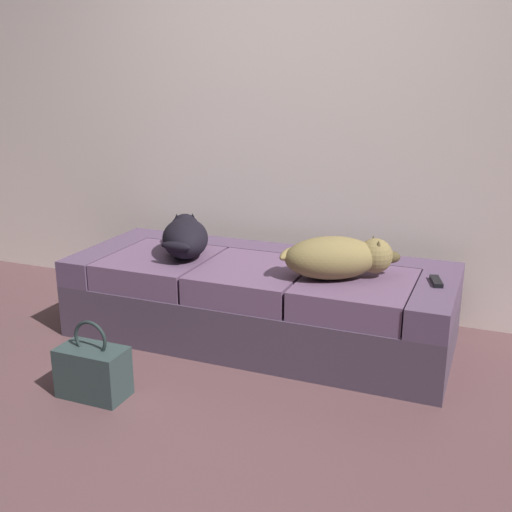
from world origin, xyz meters
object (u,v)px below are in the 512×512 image
at_px(couch, 259,300).
at_px(dog_dark, 185,236).
at_px(dog_tan, 339,257).
at_px(tv_remote, 436,281).
at_px(handbag, 93,371).

bearing_deg(couch, dog_dark, -178.72).
distance_m(dog_dark, dog_tan, 0.94).
relative_size(dog_dark, dog_tan, 0.96).
height_order(couch, tv_remote, tv_remote).
bearing_deg(tv_remote, handbag, -163.32).
relative_size(tv_remote, handbag, 0.40).
height_order(tv_remote, handbag, tv_remote).
bearing_deg(dog_tan, couch, 168.10).
distance_m(dog_dark, tv_remote, 1.41).
xyz_separation_m(dog_tan, handbag, (-0.94, -0.82, -0.43)).
bearing_deg(dog_tan, dog_dark, 174.50).
distance_m(dog_tan, tv_remote, 0.50).
bearing_deg(handbag, couch, 62.99).
bearing_deg(dog_dark, handbag, -90.62).
bearing_deg(dog_dark, dog_tan, -5.50).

